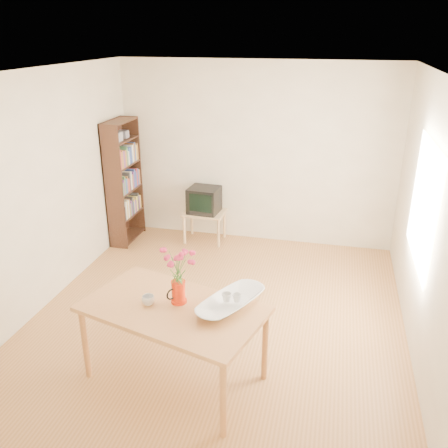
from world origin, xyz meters
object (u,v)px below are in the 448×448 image
(table, at_px, (173,314))
(pitcher, at_px, (179,293))
(bowl, at_px, (231,282))
(mug, at_px, (148,300))
(television, at_px, (204,199))

(table, relative_size, pitcher, 8.21)
(pitcher, height_order, bowl, bowl)
(mug, bearing_deg, television, -105.74)
(mug, xyz_separation_m, television, (-0.35, 3.03, -0.14))
(pitcher, height_order, television, pitcher)
(table, xyz_separation_m, mug, (-0.22, -0.01, 0.12))
(bowl, bearing_deg, table, -164.50)
(table, height_order, bowl, bowl)
(pitcher, bearing_deg, television, 136.31)
(table, distance_m, mug, 0.25)
(pitcher, xyz_separation_m, television, (-0.59, 2.93, -0.19))
(bowl, height_order, television, bowl)
(bowl, xyz_separation_m, television, (-1.05, 2.88, -0.33))
(mug, height_order, television, mug)
(table, relative_size, television, 3.75)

